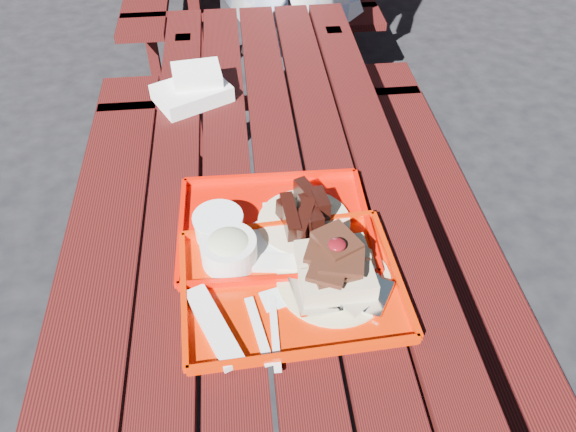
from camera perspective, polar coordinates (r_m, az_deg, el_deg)
The scene contains 5 objects.
ground at distance 2.12m, azimuth -0.43°, elevation -13.05°, with size 60.00×60.00×0.00m, color black.
picnic_table_near at distance 1.68m, azimuth -0.53°, elevation -2.75°, with size 1.41×2.40×0.75m.
near_tray at distance 1.31m, azimuth 0.16°, elevation -5.61°, with size 0.52×0.43×0.16m.
far_tray at distance 1.43m, azimuth -1.66°, elevation -0.95°, with size 0.50×0.39×0.08m.
white_cloth at distance 1.93m, azimuth -9.59°, elevation 12.69°, with size 0.28×0.25×0.09m.
Camera 1 is at (-0.10, -1.13, 1.79)m, focal length 35.00 mm.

